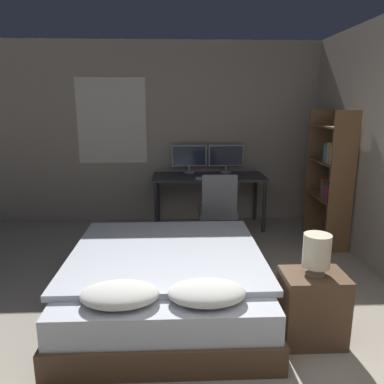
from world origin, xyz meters
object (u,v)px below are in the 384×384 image
object	(u,v)px
desk	(209,181)
monitor_left	(189,157)
bed	(167,281)
computer_mouse	(231,177)
bedside_lamp	(317,251)
bookshelf	(332,172)
keyboard	(210,178)
nightstand	(312,307)
monitor_right	(226,157)
office_chair	(218,217)

from	to	relation	value
desk	monitor_left	size ratio (longest dim) A/B	3.11
bed	computer_mouse	bearing A→B (deg)	66.81
bedside_lamp	desk	xyz separation A→B (m)	(-0.56, 2.81, -0.05)
monitor_left	bookshelf	size ratio (longest dim) A/B	0.30
keyboard	nightstand	bearing A→B (deg)	-77.74
monitor_right	computer_mouse	xyz separation A→B (m)	(0.01, -0.49, -0.22)
nightstand	bedside_lamp	world-z (taller)	bedside_lamp
bedside_lamp	computer_mouse	xyz separation A→B (m)	(-0.26, 2.56, 0.05)
nightstand	computer_mouse	size ratio (longest dim) A/B	7.93
bookshelf	nightstand	bearing A→B (deg)	-114.84
desk	monitor_right	world-z (taller)	monitor_right
monitor_left	computer_mouse	xyz separation A→B (m)	(0.57, -0.49, -0.22)
bed	monitor_left	xyz separation A→B (m)	(0.29, 2.51, 0.76)
computer_mouse	office_chair	distance (m)	0.72
bed	monitor_right	distance (m)	2.76
office_chair	desk	bearing A→B (deg)	93.57
nightstand	monitor_left	world-z (taller)	monitor_left
nightstand	keyboard	bearing A→B (deg)	102.26
monitor_left	monitor_right	world-z (taller)	same
bed	nightstand	distance (m)	1.25
nightstand	desk	world-z (taller)	desk
bedside_lamp	bed	bearing A→B (deg)	154.29
bed	bookshelf	bearing A→B (deg)	35.63
keyboard	bookshelf	size ratio (longest dim) A/B	0.24
monitor_right	monitor_left	bearing A→B (deg)	180.00
bedside_lamp	bookshelf	bearing A→B (deg)	65.16
keyboard	computer_mouse	xyz separation A→B (m)	(0.29, 0.00, 0.01)
nightstand	office_chair	size ratio (longest dim) A/B	0.58
bedside_lamp	bookshelf	size ratio (longest dim) A/B	0.18
nightstand	monitor_left	xyz separation A→B (m)	(-0.84, 3.05, 0.74)
monitor_left	keyboard	distance (m)	0.61
nightstand	computer_mouse	bearing A→B (deg)	95.87
nightstand	keyboard	size ratio (longest dim) A/B	1.36
monitor_right	keyboard	size ratio (longest dim) A/B	1.29
monitor_left	computer_mouse	world-z (taller)	monitor_left
nightstand	bedside_lamp	distance (m)	0.46
computer_mouse	bookshelf	xyz separation A→B (m)	(1.20, -0.54, 0.16)
computer_mouse	monitor_right	bearing A→B (deg)	91.61
bed	bookshelf	xyz separation A→B (m)	(2.07, 1.48, 0.70)
bedside_lamp	bookshelf	xyz separation A→B (m)	(0.94, 2.03, 0.22)
bed	desk	size ratio (longest dim) A/B	1.20
monitor_right	bookshelf	distance (m)	1.59
bedside_lamp	computer_mouse	distance (m)	2.58
desk	monitor_left	distance (m)	0.49
desk	bookshelf	distance (m)	1.71
bedside_lamp	nightstand	bearing A→B (deg)	0.00
bed	office_chair	bearing A→B (deg)	67.16
office_chair	bookshelf	xyz separation A→B (m)	(1.45, 0.01, 0.57)
nightstand	computer_mouse	world-z (taller)	computer_mouse
desk	computer_mouse	distance (m)	0.39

